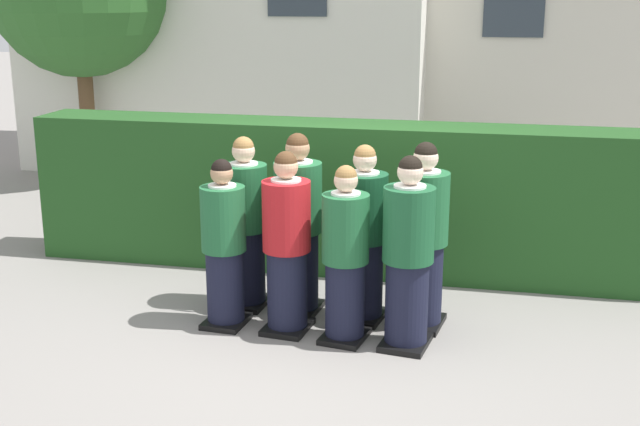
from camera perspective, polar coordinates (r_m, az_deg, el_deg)
The scene contains 10 objects.
ground_plane at distance 7.44m, azimuth -0.40°, elevation -8.30°, with size 60.00×60.00×0.00m, color gray.
student_front_row_0 at distance 7.45m, azimuth -6.62°, elevation -2.39°, with size 0.40×0.50×1.54m.
student_in_red_blazer at distance 7.26m, azimuth -2.31°, elevation -2.37°, with size 0.43×0.51×1.63m.
student_front_row_2 at distance 7.07m, azimuth 1.75°, elevation -3.17°, with size 0.43×0.52×1.55m.
student_front_row_3 at distance 6.97m, azimuth 6.07°, elevation -3.08°, with size 0.45×0.52×1.66m.
student_rear_row_0 at distance 7.87m, azimuth -5.16°, elevation -0.95°, with size 0.43×0.50×1.65m.
student_rear_row_1 at distance 7.68m, azimuth -1.52°, elevation -1.07°, with size 0.45×0.52×1.71m.
student_rear_row_2 at distance 7.52m, azimuth 3.03°, elevation -1.73°, with size 0.44×0.55×1.64m.
student_rear_row_3 at distance 7.41m, azimuth 7.11°, elevation -1.88°, with size 0.45×0.53×1.69m.
hedge at distance 8.87m, azimuth 2.22°, elevation 1.06°, with size 7.00×0.70×1.61m.
Camera 1 is at (1.53, -6.65, 2.96)m, focal length 46.48 mm.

